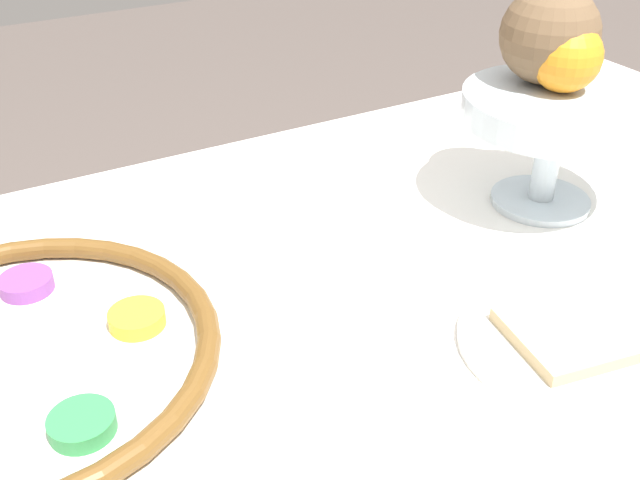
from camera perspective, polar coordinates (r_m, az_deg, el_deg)
name	(u,v)px	position (r m, az deg, el deg)	size (l,w,h in m)	color
seder_plate	(10,360)	(0.66, -22.55, -8.45)	(0.34, 0.34, 0.03)	white
fruit_stand	(555,117)	(0.84, 17.45, 8.90)	(0.20, 0.20, 0.13)	silver
orange_fruit	(566,57)	(0.83, 18.26, 13.12)	(0.07, 0.07, 0.07)	orange
coconut	(550,35)	(0.85, 17.09, 14.73)	(0.10, 0.10, 0.10)	brown
bread_plate	(566,340)	(0.67, 18.21, -7.27)	(0.18, 0.18, 0.02)	silver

